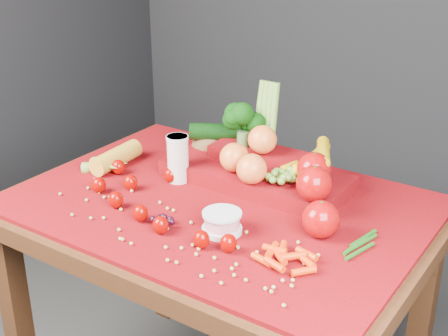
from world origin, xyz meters
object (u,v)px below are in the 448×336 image
Objects in this scene: table at (220,236)px; produce_mound at (267,166)px; milk_glass at (178,157)px; yogurt_bowl at (222,222)px.

produce_mound reaches higher than table.
yogurt_bowl is (0.27, -0.17, -0.04)m from milk_glass.
milk_glass is (-0.17, 0.04, 0.18)m from table.
yogurt_bowl is (0.10, -0.13, 0.14)m from table.
table is 0.21m from yogurt_bowl.
table is at bearing -13.69° from milk_glass.
milk_glass is 0.23× the size of produce_mound.
milk_glass is 0.32m from yogurt_bowl.
table is 11.35× the size of yogurt_bowl.
produce_mound is (-0.04, 0.28, 0.03)m from yogurt_bowl.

